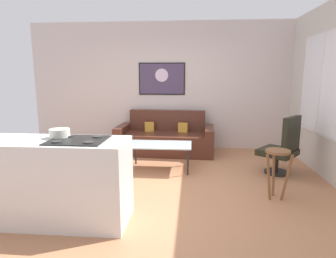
{
  "coord_description": "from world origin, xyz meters",
  "views": [
    {
      "loc": [
        0.48,
        -4.07,
        1.63
      ],
      "look_at": [
        0.05,
        0.9,
        0.7
      ],
      "focal_mm": 30.6,
      "sensor_mm": 36.0,
      "label": 1
    }
  ],
  "objects_px": {
    "coffee_table": "(160,146)",
    "bar_stool": "(277,162)",
    "couch": "(165,139)",
    "mixing_bowl": "(60,134)",
    "wall_painting": "(162,79)",
    "armchair": "(283,147)"
  },
  "relations": [
    {
      "from": "coffee_table",
      "to": "mixing_bowl",
      "type": "height_order",
      "value": "mixing_bowl"
    },
    {
      "from": "bar_stool",
      "to": "coffee_table",
      "type": "bearing_deg",
      "value": 147.18
    },
    {
      "from": "bar_stool",
      "to": "mixing_bowl",
      "type": "height_order",
      "value": "mixing_bowl"
    },
    {
      "from": "armchair",
      "to": "bar_stool",
      "type": "distance_m",
      "value": 1.05
    },
    {
      "from": "armchair",
      "to": "wall_painting",
      "type": "distance_m",
      "value": 2.99
    },
    {
      "from": "bar_stool",
      "to": "couch",
      "type": "bearing_deg",
      "value": 127.3
    },
    {
      "from": "couch",
      "to": "mixing_bowl",
      "type": "relative_size",
      "value": 9.16
    },
    {
      "from": "couch",
      "to": "bar_stool",
      "type": "bearing_deg",
      "value": -52.7
    },
    {
      "from": "coffee_table",
      "to": "mixing_bowl",
      "type": "relative_size",
      "value": 4.8
    },
    {
      "from": "armchair",
      "to": "wall_painting",
      "type": "height_order",
      "value": "wall_painting"
    },
    {
      "from": "mixing_bowl",
      "to": "wall_painting",
      "type": "bearing_deg",
      "value": 76.91
    },
    {
      "from": "coffee_table",
      "to": "wall_painting",
      "type": "distance_m",
      "value": 1.99
    },
    {
      "from": "mixing_bowl",
      "to": "couch",
      "type": "bearing_deg",
      "value": 72.61
    },
    {
      "from": "bar_stool",
      "to": "wall_painting",
      "type": "bearing_deg",
      "value": 123.92
    },
    {
      "from": "bar_stool",
      "to": "mixing_bowl",
      "type": "bearing_deg",
      "value": -165.06
    },
    {
      "from": "couch",
      "to": "wall_painting",
      "type": "distance_m",
      "value": 1.37
    },
    {
      "from": "wall_painting",
      "to": "armchair",
      "type": "bearing_deg",
      "value": -38.2
    },
    {
      "from": "wall_painting",
      "to": "coffee_table",
      "type": "bearing_deg",
      "value": -84.99
    },
    {
      "from": "coffee_table",
      "to": "wall_painting",
      "type": "xyz_separation_m",
      "value": [
        -0.14,
        1.63,
        1.14
      ]
    },
    {
      "from": "couch",
      "to": "coffee_table",
      "type": "relative_size",
      "value": 1.91
    },
    {
      "from": "coffee_table",
      "to": "bar_stool",
      "type": "xyz_separation_m",
      "value": [
        1.68,
        -1.08,
        0.09
      ]
    },
    {
      "from": "coffee_table",
      "to": "mixing_bowl",
      "type": "bearing_deg",
      "value": -117.7
    }
  ]
}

